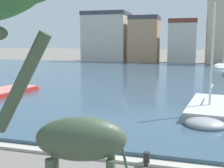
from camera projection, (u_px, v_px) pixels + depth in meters
harbor_water at (139, 78)px, 33.16m from camera, size 76.33×44.94×0.28m
quay_edge_coping at (35, 149)px, 11.58m from camera, size 76.33×0.50×0.12m
giraffe_statue at (74, 143)px, 5.44m from camera, size 2.73×1.10×4.85m
sailboat_grey at (209, 112)px, 16.17m from camera, size 2.98×7.15×6.46m
sailboat_white at (223, 67)px, 44.67m from camera, size 3.48×6.28×7.22m
mooring_bollard at (146, 159)px, 10.16m from camera, size 0.24×0.24×0.50m
townhouse_corner_house at (107, 37)px, 60.53m from camera, size 9.14×7.93×10.31m
townhouse_wide_warehouse at (144, 40)px, 56.77m from camera, size 5.74×5.33×9.24m
townhouse_tall_gabled at (183, 42)px, 55.62m from camera, size 5.19×7.61×8.44m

